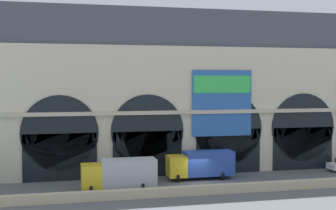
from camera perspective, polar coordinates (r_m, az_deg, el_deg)
The scene contains 5 objects.
ground_plane at distance 49.40m, azimuth 4.19°, elevation -9.86°, with size 200.00×200.00×0.00m, color #54565B.
quay_parapet_wall at distance 45.25m, azimuth 5.85°, elevation -10.48°, with size 90.00×0.70×0.91m, color #BCAD8C.
station_building at distance 55.08m, azimuth 2.08°, elevation 1.35°, with size 50.94×4.72×19.54m.
box_truck_midwest at distance 46.56m, azimuth -6.05°, elevation -8.53°, with size 7.50×2.91×3.12m.
box_truck_center at distance 51.57m, azimuth 4.17°, elevation -7.38°, with size 7.50×2.91×3.12m.
Camera 1 is at (-14.19, -46.02, 11.00)m, focal length 48.61 mm.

